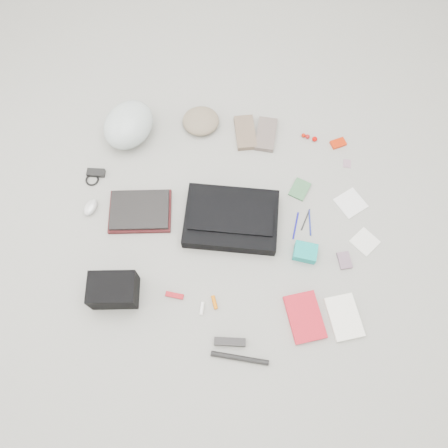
# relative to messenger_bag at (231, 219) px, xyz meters

# --- Properties ---
(ground_plane) EXTENTS (4.00, 4.00, 0.00)m
(ground_plane) POSITION_rel_messenger_bag_xyz_m (-0.04, -0.03, -0.04)
(ground_plane) COLOR gray
(messenger_bag) EXTENTS (0.48, 0.35, 0.08)m
(messenger_bag) POSITION_rel_messenger_bag_xyz_m (0.00, 0.00, 0.00)
(messenger_bag) COLOR black
(messenger_bag) RESTS_ON ground_plane
(bag_flap) EXTENTS (0.43, 0.21, 0.01)m
(bag_flap) POSITION_rel_messenger_bag_xyz_m (0.00, 0.00, 0.04)
(bag_flap) COLOR black
(bag_flap) RESTS_ON messenger_bag
(laptop_sleeve) EXTENTS (0.34, 0.26, 0.02)m
(laptop_sleeve) POSITION_rel_messenger_bag_xyz_m (-0.47, 0.03, -0.03)
(laptop_sleeve) COLOR #481618
(laptop_sleeve) RESTS_ON ground_plane
(laptop) EXTENTS (0.32, 0.24, 0.02)m
(laptop) POSITION_rel_messenger_bag_xyz_m (-0.47, 0.03, -0.01)
(laptop) COLOR black
(laptop) RESTS_ON laptop_sleeve
(bike_helmet) EXTENTS (0.36, 0.39, 0.19)m
(bike_helmet) POSITION_rel_messenger_bag_xyz_m (-0.59, 0.51, 0.06)
(bike_helmet) COLOR silver
(bike_helmet) RESTS_ON ground_plane
(beanie) EXTENTS (0.23, 0.22, 0.07)m
(beanie) POSITION_rel_messenger_bag_xyz_m (-0.20, 0.59, -0.00)
(beanie) COLOR #83735B
(beanie) RESTS_ON ground_plane
(mitten_left) EXTENTS (0.14, 0.23, 0.03)m
(mitten_left) POSITION_rel_messenger_bag_xyz_m (0.05, 0.54, -0.02)
(mitten_left) COLOR #735E4B
(mitten_left) RESTS_ON ground_plane
(mitten_right) EXTENTS (0.13, 0.22, 0.03)m
(mitten_right) POSITION_rel_messenger_bag_xyz_m (0.17, 0.54, -0.02)
(mitten_right) COLOR #6E5E58
(mitten_right) RESTS_ON ground_plane
(power_brick) EXTENTS (0.10, 0.04, 0.03)m
(power_brick) POSITION_rel_messenger_bag_xyz_m (-0.74, 0.24, -0.03)
(power_brick) COLOR black
(power_brick) RESTS_ON ground_plane
(cable_coil) EXTENTS (0.08, 0.08, 0.01)m
(cable_coil) POSITION_rel_messenger_bag_xyz_m (-0.76, 0.20, -0.03)
(cable_coil) COLOR black
(cable_coil) RESTS_ON ground_plane
(mouse) EXTENTS (0.09, 0.11, 0.04)m
(mouse) POSITION_rel_messenger_bag_xyz_m (-0.74, 0.04, -0.02)
(mouse) COLOR silver
(mouse) RESTS_ON ground_plane
(camera_bag) EXTENTS (0.23, 0.17, 0.14)m
(camera_bag) POSITION_rel_messenger_bag_xyz_m (-0.53, -0.41, 0.03)
(camera_bag) COLOR black
(camera_bag) RESTS_ON ground_plane
(multitool) EXTENTS (0.09, 0.04, 0.01)m
(multitool) POSITION_rel_messenger_bag_xyz_m (-0.25, -0.40, -0.03)
(multitool) COLOR #9F0E15
(multitool) RESTS_ON ground_plane
(toiletry_tube_white) EXTENTS (0.02, 0.06, 0.02)m
(toiletry_tube_white) POSITION_rel_messenger_bag_xyz_m (-0.12, -0.46, -0.03)
(toiletry_tube_white) COLOR white
(toiletry_tube_white) RESTS_ON ground_plane
(toiletry_tube_orange) EXTENTS (0.04, 0.07, 0.02)m
(toiletry_tube_orange) POSITION_rel_messenger_bag_xyz_m (-0.06, -0.43, -0.03)
(toiletry_tube_orange) COLOR orange
(toiletry_tube_orange) RESTS_ON ground_plane
(u_lock) EXTENTS (0.14, 0.04, 0.03)m
(u_lock) POSITION_rel_messenger_bag_xyz_m (0.02, -0.61, -0.02)
(u_lock) COLOR black
(u_lock) RESTS_ON ground_plane
(bike_pump) EXTENTS (0.27, 0.05, 0.02)m
(bike_pump) POSITION_rel_messenger_bag_xyz_m (0.07, -0.68, -0.03)
(bike_pump) COLOR black
(bike_pump) RESTS_ON ground_plane
(book_red) EXTENTS (0.21, 0.26, 0.02)m
(book_red) POSITION_rel_messenger_bag_xyz_m (0.37, -0.47, -0.03)
(book_red) COLOR red
(book_red) RESTS_ON ground_plane
(book_white) EXTENTS (0.19, 0.24, 0.02)m
(book_white) POSITION_rel_messenger_bag_xyz_m (0.56, -0.46, -0.03)
(book_white) COLOR white
(book_white) RESTS_ON ground_plane
(notepad) EXTENTS (0.13, 0.14, 0.01)m
(notepad) POSITION_rel_messenger_bag_xyz_m (0.36, 0.21, -0.03)
(notepad) COLOR #396A42
(notepad) RESTS_ON ground_plane
(pen_blue) EXTENTS (0.04, 0.15, 0.01)m
(pen_blue) POSITION_rel_messenger_bag_xyz_m (0.33, -0.00, -0.03)
(pen_blue) COLOR #121099
(pen_blue) RESTS_ON ground_plane
(pen_black) EXTENTS (0.05, 0.12, 0.01)m
(pen_black) POSITION_rel_messenger_bag_xyz_m (0.38, 0.03, -0.04)
(pen_black) COLOR black
(pen_black) RESTS_ON ground_plane
(pen_navy) EXTENTS (0.01, 0.14, 0.01)m
(pen_navy) POSITION_rel_messenger_bag_xyz_m (0.41, 0.02, -0.03)
(pen_navy) COLOR navy
(pen_navy) RESTS_ON ground_plane
(accordion_wallet) EXTENTS (0.13, 0.11, 0.06)m
(accordion_wallet) POSITION_rel_messenger_bag_xyz_m (0.37, -0.16, -0.01)
(accordion_wallet) COLOR #089A93
(accordion_wallet) RESTS_ON ground_plane
(card_deck) EXTENTS (0.08, 0.10, 0.02)m
(card_deck) POSITION_rel_messenger_bag_xyz_m (0.57, -0.18, -0.03)
(card_deck) COLOR slate
(card_deck) RESTS_ON ground_plane
(napkin_top) EXTENTS (0.19, 0.19, 0.01)m
(napkin_top) POSITION_rel_messenger_bag_xyz_m (0.62, 0.14, -0.04)
(napkin_top) COLOR silver
(napkin_top) RESTS_ON ground_plane
(napkin_bottom) EXTENTS (0.16, 0.16, 0.01)m
(napkin_bottom) POSITION_rel_messenger_bag_xyz_m (0.68, -0.07, -0.04)
(napkin_bottom) COLOR silver
(napkin_bottom) RESTS_ON ground_plane
(lollipop_a) EXTENTS (0.03, 0.03, 0.02)m
(lollipop_a) POSITION_rel_messenger_bag_xyz_m (0.38, 0.54, -0.03)
(lollipop_a) COLOR #B01404
(lollipop_a) RESTS_ON ground_plane
(lollipop_b) EXTENTS (0.03, 0.03, 0.02)m
(lollipop_b) POSITION_rel_messenger_bag_xyz_m (0.40, 0.54, -0.03)
(lollipop_b) COLOR #A51513
(lollipop_b) RESTS_ON ground_plane
(lollipop_c) EXTENTS (0.04, 0.04, 0.03)m
(lollipop_c) POSITION_rel_messenger_bag_xyz_m (0.44, 0.52, -0.02)
(lollipop_c) COLOR #B50400
(lollipop_c) RESTS_ON ground_plane
(altoids_tin) EXTENTS (0.10, 0.08, 0.02)m
(altoids_tin) POSITION_rel_messenger_bag_xyz_m (0.57, 0.50, -0.03)
(altoids_tin) COLOR red
(altoids_tin) RESTS_ON ground_plane
(stamp_sheet) EXTENTS (0.05, 0.06, 0.00)m
(stamp_sheet) POSITION_rel_messenger_bag_xyz_m (0.62, 0.38, -0.04)
(stamp_sheet) COLOR #9F778D
(stamp_sheet) RESTS_ON ground_plane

